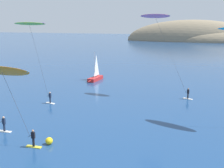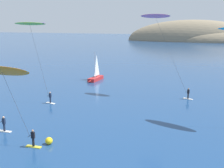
{
  "view_description": "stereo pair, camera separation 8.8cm",
  "coord_description": "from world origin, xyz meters",
  "px_view_note": "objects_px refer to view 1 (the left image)",
  "views": [
    {
      "loc": [
        6.55,
        -10.17,
        11.21
      ],
      "look_at": [
        -4.66,
        19.99,
        4.3
      ],
      "focal_mm": 45.0,
      "sensor_mm": 36.0,
      "label": 1
    },
    {
      "loc": [
        6.64,
        -10.14,
        11.21
      ],
      "look_at": [
        -4.66,
        19.99,
        4.3
      ],
      "focal_mm": 45.0,
      "sensor_mm": 36.0,
      "label": 2
    }
  ],
  "objects_px": {
    "kitesurfer_lime": "(31,29)",
    "marker_buoy": "(49,141)",
    "sailboat_near": "(95,77)",
    "kitesurfer_orange": "(4,75)",
    "kitesurfer_pink": "(158,23)"
  },
  "relations": [
    {
      "from": "kitesurfer_orange",
      "to": "kitesurfer_lime",
      "type": "distance_m",
      "value": 16.07
    },
    {
      "from": "sailboat_near",
      "to": "kitesurfer_pink",
      "type": "bearing_deg",
      "value": -28.01
    },
    {
      "from": "marker_buoy",
      "to": "kitesurfer_orange",
      "type": "bearing_deg",
      "value": -163.15
    },
    {
      "from": "kitesurfer_lime",
      "to": "marker_buoy",
      "type": "distance_m",
      "value": 19.56
    },
    {
      "from": "sailboat_near",
      "to": "marker_buoy",
      "type": "xyz_separation_m",
      "value": [
        8.33,
        -29.55,
        -0.29
      ]
    },
    {
      "from": "kitesurfer_orange",
      "to": "kitesurfer_pink",
      "type": "distance_m",
      "value": 25.51
    },
    {
      "from": "sailboat_near",
      "to": "kitesurfer_orange",
      "type": "distance_m",
      "value": 31.6
    },
    {
      "from": "kitesurfer_lime",
      "to": "sailboat_near",
      "type": "bearing_deg",
      "value": 81.86
    },
    {
      "from": "sailboat_near",
      "to": "kitesurfer_pink",
      "type": "xyz_separation_m",
      "value": [
        13.95,
        -7.42,
        10.67
      ]
    },
    {
      "from": "kitesurfer_lime",
      "to": "marker_buoy",
      "type": "relative_size",
      "value": 16.46
    },
    {
      "from": "kitesurfer_orange",
      "to": "kitesurfer_lime",
      "type": "relative_size",
      "value": 0.66
    },
    {
      "from": "sailboat_near",
      "to": "kitesurfer_lime",
      "type": "distance_m",
      "value": 19.59
    },
    {
      "from": "kitesurfer_lime",
      "to": "marker_buoy",
      "type": "height_order",
      "value": "kitesurfer_lime"
    },
    {
      "from": "kitesurfer_pink",
      "to": "kitesurfer_lime",
      "type": "bearing_deg",
      "value": -150.3
    },
    {
      "from": "kitesurfer_pink",
      "to": "marker_buoy",
      "type": "height_order",
      "value": "kitesurfer_pink"
    }
  ]
}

